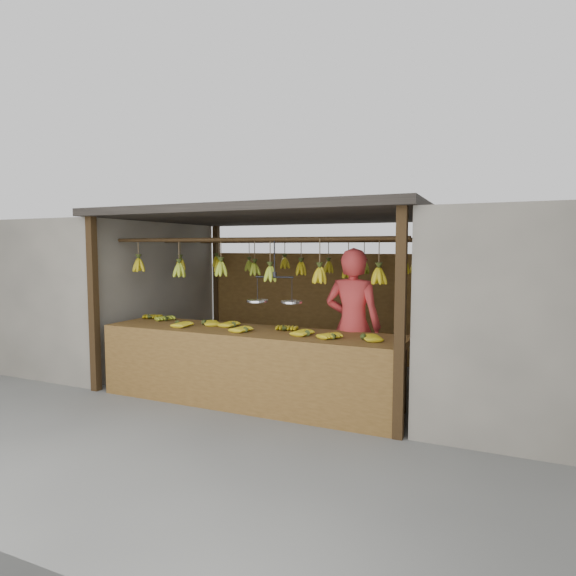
% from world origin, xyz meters
% --- Properties ---
extents(ground, '(80.00, 80.00, 0.00)m').
position_xyz_m(ground, '(0.00, 0.00, 0.00)').
color(ground, '#5B5B57').
extents(stall, '(4.30, 3.30, 2.40)m').
position_xyz_m(stall, '(0.00, 0.33, 1.97)').
color(stall, black).
rests_on(stall, ground).
extents(neighbor_left, '(3.00, 3.00, 2.30)m').
position_xyz_m(neighbor_left, '(-3.60, 0.00, 1.15)').
color(neighbor_left, slate).
rests_on(neighbor_left, ground).
extents(neighbor_right, '(3.00, 3.00, 2.30)m').
position_xyz_m(neighbor_right, '(3.60, 0.00, 1.15)').
color(neighbor_right, slate).
rests_on(neighbor_right, ground).
extents(counter, '(3.79, 0.86, 0.96)m').
position_xyz_m(counter, '(0.10, -1.23, 0.72)').
color(counter, brown).
rests_on(counter, ground).
extents(hanging_bananas, '(3.60, 2.23, 0.36)m').
position_xyz_m(hanging_bananas, '(-0.00, 0.00, 1.61)').
color(hanging_bananas, '#AF9912').
rests_on(hanging_bananas, ground).
extents(balance_scale, '(0.68, 0.32, 0.76)m').
position_xyz_m(balance_scale, '(0.40, -1.00, 1.29)').
color(balance_scale, black).
rests_on(balance_scale, ground).
extents(vendor, '(0.69, 0.46, 1.90)m').
position_xyz_m(vendor, '(1.26, -0.60, 0.95)').
color(vendor, '#BF3333').
rests_on(vendor, ground).
extents(bag_bundles, '(0.08, 0.26, 1.28)m').
position_xyz_m(bag_bundles, '(1.94, 1.35, 1.00)').
color(bag_bundles, yellow).
rests_on(bag_bundles, ground).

